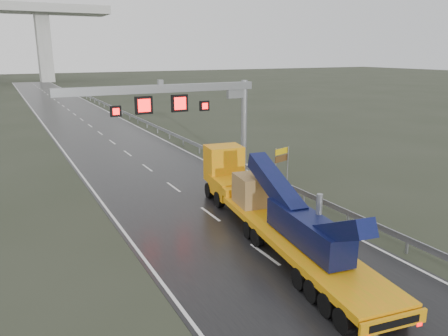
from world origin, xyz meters
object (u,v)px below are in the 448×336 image
heavy_haul_truck (263,202)px  exit_sign_pair (282,158)px  striped_barrier (256,174)px  sign_gantry (188,104)px

heavy_haul_truck → exit_sign_pair: 9.28m
heavy_haul_truck → striped_barrier: (4.45, 7.99, -1.07)m
sign_gantry → exit_sign_pair: 7.98m
heavy_haul_truck → striped_barrier: 9.21m
striped_barrier → exit_sign_pair: bearing=-32.9°
heavy_haul_truck → exit_sign_pair: (6.08, 7.02, 0.22)m
sign_gantry → striped_barrier: 7.23m
exit_sign_pair → striped_barrier: exit_sign_pair is taller
striped_barrier → heavy_haul_truck: bearing=-121.0°
striped_barrier → sign_gantry: bearing=137.4°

